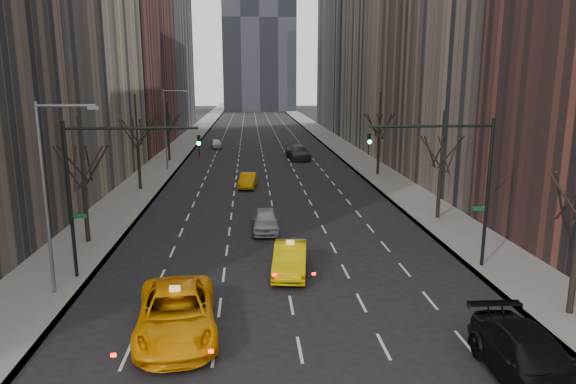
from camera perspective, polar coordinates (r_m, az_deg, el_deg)
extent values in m
cube|color=slate|center=(84.96, -11.41, 5.29)|extent=(4.50, 320.00, 0.15)
cube|color=slate|center=(85.48, 5.18, 5.52)|extent=(4.50, 320.00, 0.15)
cylinder|color=black|center=(34.30, -21.52, -2.26)|extent=(0.28, 0.28, 3.57)
cylinder|color=black|center=(33.59, -22.04, 4.21)|extent=(0.16, 0.16, 4.25)
cylinder|color=black|center=(34.47, -21.27, 2.95)|extent=(0.42, 1.80, 2.52)
cylinder|color=black|center=(33.76, -20.46, 2.83)|extent=(1.74, 0.72, 2.52)
cylinder|color=black|center=(33.00, -21.11, 2.58)|extent=(1.46, 1.25, 2.52)
cylinder|color=black|center=(32.96, -22.60, 2.45)|extent=(0.42, 1.80, 2.52)
cylinder|color=black|center=(33.69, -23.38, 2.58)|extent=(1.74, 0.72, 2.52)
cylinder|color=black|center=(34.44, -22.69, 2.82)|extent=(1.46, 1.25, 2.52)
cylinder|color=black|center=(49.44, -16.20, 2.59)|extent=(0.28, 0.28, 3.99)
cylinder|color=black|center=(48.93, -16.50, 7.64)|extent=(0.16, 0.16, 4.75)
cylinder|color=black|center=(49.82, -16.06, 6.42)|extent=(0.42, 1.80, 2.52)
cylinder|color=black|center=(49.15, -15.43, 6.38)|extent=(1.74, 0.72, 2.52)
cylinder|color=black|center=(48.36, -15.79, 6.27)|extent=(1.46, 1.25, 2.52)
cylinder|color=black|center=(48.24, -16.80, 6.19)|extent=(0.42, 1.80, 2.52)
cylinder|color=black|center=(48.92, -17.42, 6.23)|extent=(1.74, 0.72, 2.52)
cylinder|color=black|center=(49.71, -17.04, 6.34)|extent=(1.46, 1.25, 2.52)
cylinder|color=black|center=(67.02, -13.10, 4.91)|extent=(0.28, 0.28, 3.36)
cylinder|color=black|center=(66.67, -13.25, 8.05)|extent=(0.16, 0.16, 4.00)
cylinder|color=black|center=(67.54, -12.99, 7.46)|extent=(0.42, 1.80, 2.52)
cylinder|color=black|center=(66.90, -12.49, 7.43)|extent=(1.74, 0.72, 2.52)
cylinder|color=black|center=(66.08, -12.73, 7.37)|extent=(1.46, 1.25, 2.52)
cylinder|color=black|center=(65.91, -13.46, 7.32)|extent=(0.42, 1.80, 2.52)
cylinder|color=black|center=(66.56, -13.95, 7.34)|extent=(1.74, 0.72, 2.52)
cylinder|color=black|center=(67.37, -13.71, 7.41)|extent=(1.46, 1.25, 2.52)
cylinder|color=black|center=(25.36, 29.21, -7.72)|extent=(0.28, 0.28, 3.78)
cylinder|color=black|center=(25.33, 29.19, -0.41)|extent=(0.42, 1.80, 2.52)
cylinder|color=black|center=(23.87, 28.75, -1.05)|extent=(1.74, 0.72, 2.52)
cylinder|color=black|center=(24.65, 27.99, -0.59)|extent=(1.46, 1.25, 2.52)
cylinder|color=black|center=(39.14, 16.41, -0.18)|extent=(0.28, 0.28, 3.57)
cylinder|color=black|center=(38.52, 16.76, 5.51)|extent=(0.16, 0.16, 4.25)
cylinder|color=black|center=(39.47, 16.45, 4.36)|extent=(0.42, 1.80, 2.52)
cylinder|color=black|center=(39.20, 17.63, 4.24)|extent=(1.74, 0.72, 2.52)
cylinder|color=black|center=(38.36, 17.89, 4.06)|extent=(1.46, 1.25, 2.52)
cylinder|color=black|center=(37.80, 16.92, 4.00)|extent=(0.42, 1.80, 2.52)
cylinder|color=black|center=(38.08, 15.70, 4.13)|extent=(1.74, 0.72, 2.52)
cylinder|color=black|center=(38.92, 15.48, 4.31)|extent=(1.46, 1.25, 2.52)
cylinder|color=black|center=(56.03, 10.00, 3.98)|extent=(0.28, 0.28, 3.99)
cylinder|color=black|center=(55.58, 10.16, 8.44)|extent=(0.16, 0.16, 4.75)
cylinder|color=black|center=(56.52, 10.05, 7.34)|extent=(0.42, 1.80, 2.52)
cylinder|color=black|center=(56.15, 10.85, 7.28)|extent=(1.74, 0.72, 2.52)
cylinder|color=black|center=(55.30, 10.93, 7.20)|extent=(1.46, 1.25, 2.52)
cylinder|color=black|center=(54.81, 10.19, 7.19)|extent=(0.42, 1.80, 2.52)
cylinder|color=black|center=(55.19, 9.37, 7.25)|extent=(1.74, 0.72, 2.52)
cylinder|color=black|center=(56.04, 9.32, 7.33)|extent=(1.46, 1.25, 2.52)
cylinder|color=black|center=(27.89, -23.06, -0.91)|extent=(0.18, 0.18, 8.00)
cylinder|color=black|center=(26.46, -17.00, 6.79)|extent=(6.50, 0.14, 0.14)
imported|color=black|center=(26.04, -9.86, 5.07)|extent=(0.18, 0.22, 1.10)
sphere|color=#0CFF33|center=(25.85, -9.91, 5.35)|extent=(0.20, 0.20, 0.20)
cube|color=#0C5926|center=(27.94, -22.15, -2.50)|extent=(0.70, 0.04, 0.22)
cylinder|color=black|center=(29.24, 21.29, -0.19)|extent=(0.18, 0.18, 8.00)
cylinder|color=black|center=(27.47, 15.70, 7.05)|extent=(6.50, 0.14, 0.14)
imported|color=black|center=(26.63, 8.97, 5.25)|extent=(0.18, 0.22, 1.10)
sphere|color=#0CFF33|center=(26.44, 9.07, 5.53)|extent=(0.20, 0.20, 0.20)
cube|color=#0C5926|center=(29.24, 20.46, -1.73)|extent=(0.70, 0.04, 0.22)
cylinder|color=slate|center=(26.09, -25.36, -0.84)|extent=(0.16, 0.16, 9.00)
cylinder|color=slate|center=(25.10, -23.46, 8.80)|extent=(2.60, 0.14, 0.14)
cube|color=slate|center=(24.74, -20.79, 8.75)|extent=(0.50, 0.22, 0.15)
cylinder|color=slate|center=(59.72, -13.47, 6.76)|extent=(0.16, 0.16, 9.00)
cylinder|color=slate|center=(59.29, -12.41, 10.94)|extent=(2.60, 0.14, 0.14)
cube|color=slate|center=(59.14, -11.24, 10.89)|extent=(0.50, 0.22, 0.15)
imported|color=#FFA205|center=(21.57, -12.28, -13.00)|extent=(3.79, 6.97, 1.85)
imported|color=#DDBB04|center=(27.40, 0.24, -7.43)|extent=(2.27, 5.02, 1.60)
imported|color=#9EA0A6|center=(34.87, -2.50, -3.16)|extent=(1.85, 4.51, 1.53)
imported|color=black|center=(19.82, 25.37, -16.52)|extent=(2.55, 6.09, 1.76)
imported|color=orange|center=(49.33, -4.45, 1.31)|extent=(1.95, 4.33, 1.38)
imported|color=#323237|center=(67.14, 1.11, 4.43)|extent=(3.25, 6.37, 1.77)
imported|color=silver|center=(79.17, -8.00, 5.34)|extent=(2.07, 4.06, 1.32)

